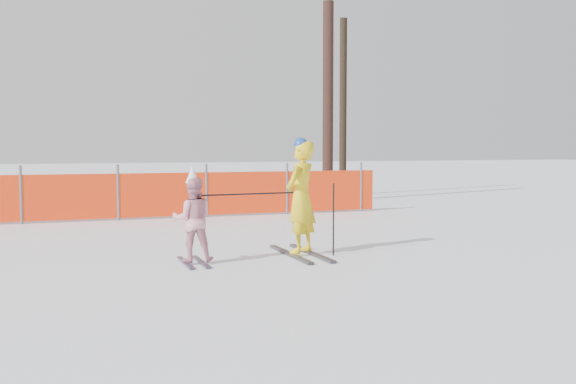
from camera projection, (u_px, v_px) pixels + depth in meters
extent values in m
plane|color=white|center=(301.00, 268.00, 8.65)|extent=(120.00, 120.00, 0.00)
cube|color=black|center=(290.00, 254.00, 9.66)|extent=(0.09, 1.70, 0.04)
cube|color=black|center=(311.00, 253.00, 9.77)|extent=(0.09, 1.70, 0.04)
imported|color=yellow|center=(301.00, 197.00, 9.66)|extent=(0.73, 0.72, 1.69)
sphere|color=#1C3D9A|center=(301.00, 145.00, 9.60)|extent=(0.22, 0.22, 0.22)
cube|color=black|center=(185.00, 263.00, 8.97)|extent=(0.09, 0.99, 0.03)
cube|color=black|center=(201.00, 262.00, 9.04)|extent=(0.09, 0.99, 0.03)
imported|color=pink|center=(193.00, 219.00, 8.96)|extent=(0.64, 0.53, 1.19)
cone|color=white|center=(192.00, 174.00, 8.92)|extent=(0.19, 0.19, 0.24)
cylinder|color=black|center=(333.00, 219.00, 9.64)|extent=(0.02, 0.02, 1.09)
cylinder|color=black|center=(249.00, 194.00, 9.30)|extent=(1.43, 0.15, 0.02)
cylinder|color=#595960|center=(21.00, 195.00, 13.59)|extent=(0.06, 0.06, 1.25)
cylinder|color=#595960|center=(118.00, 193.00, 14.27)|extent=(0.06, 0.06, 1.25)
cylinder|color=#595960|center=(206.00, 190.00, 14.94)|extent=(0.06, 0.06, 1.25)
cylinder|color=#595960|center=(287.00, 189.00, 15.62)|extent=(0.06, 0.06, 1.25)
cylinder|color=#595960|center=(361.00, 187.00, 16.29)|extent=(0.06, 0.06, 1.25)
cube|color=#FF380D|center=(79.00, 197.00, 13.99)|extent=(14.32, 0.03, 1.00)
cylinder|color=black|center=(328.00, 102.00, 19.21)|extent=(0.32, 0.32, 5.96)
cylinder|color=black|center=(343.00, 107.00, 21.68)|extent=(0.25, 0.25, 5.96)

